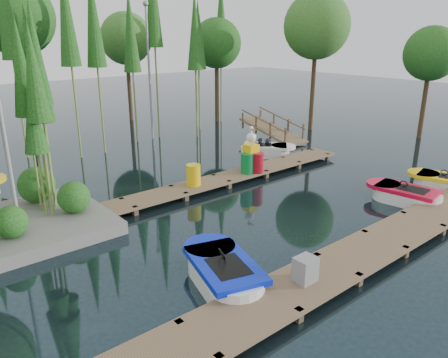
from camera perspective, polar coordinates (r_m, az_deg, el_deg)
ground_plane at (r=14.24m, az=-0.26°, el=-5.11°), size 90.00×90.00×0.00m
near_dock at (r=11.40m, az=14.55°, el=-10.92°), size 18.00×1.50×0.50m
far_dock at (r=16.56m, az=-3.10°, el=-0.78°), size 15.00×1.20×0.50m
tree_screen at (r=21.57m, az=-24.21°, el=18.17°), size 34.42×18.53×10.31m
lamp_rear at (r=24.42m, az=-9.82°, el=14.98°), size 0.30×0.30×7.25m
ramp at (r=24.48m, az=6.37°, el=6.45°), size 1.50×3.94×1.49m
boat_blue at (r=10.65m, az=-0.07°, el=-12.19°), size 2.08×3.18×0.98m
boat_red at (r=16.67m, az=22.55°, el=-2.02°), size 1.57×2.78×0.89m
boat_yellow_near at (r=18.63m, az=26.89°, el=-0.53°), size 1.75×2.82×0.88m
boat_white_far at (r=21.28m, az=5.53°, el=3.75°), size 2.69×2.72×1.25m
utility_cabinet at (r=10.34m, az=10.56°, el=-11.54°), size 0.49×0.42×0.60m
yellow_barrel at (r=16.24m, az=-4.01°, el=0.54°), size 0.53×0.53×0.79m
drum_cluster at (r=17.81m, az=3.69°, el=2.72°), size 1.09×1.00×1.88m
seagull_post at (r=17.92m, az=3.38°, el=2.84°), size 0.52×0.28×0.83m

